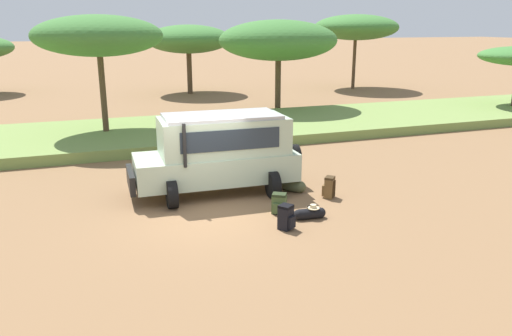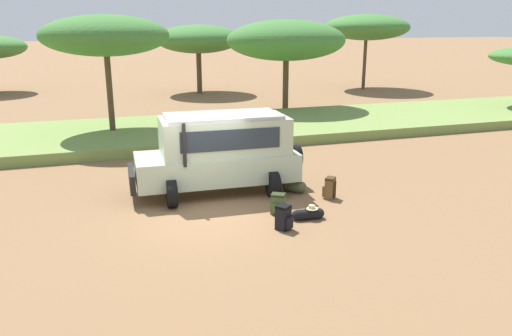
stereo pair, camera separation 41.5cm
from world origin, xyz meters
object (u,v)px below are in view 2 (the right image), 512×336
at_px(acacia_tree_left_mid, 105,36).
at_px(acacia_tree_centre_back, 198,39).
at_px(backpack_cluster_center, 330,188).
at_px(duffel_bag_low_black_case, 308,214).
at_px(backpack_beside_front_wheel, 278,204).
at_px(backpack_near_rear_wheel, 284,218).
at_px(acacia_tree_right_mid, 286,40).
at_px(safari_vehicle, 220,151).
at_px(duffel_bag_soft_canvas, 294,186).
at_px(acacia_tree_far_right, 367,27).

xyz_separation_m(acacia_tree_left_mid, acacia_tree_centre_back, (7.00, 14.35, -0.58)).
xyz_separation_m(backpack_cluster_center, duffel_bag_low_black_case, (-1.29, -1.35, -0.17)).
height_order(backpack_cluster_center, duffel_bag_low_black_case, backpack_cluster_center).
distance_m(backpack_beside_front_wheel, backpack_near_rear_wheel, 1.11).
height_order(backpack_near_rear_wheel, acacia_tree_left_mid, acacia_tree_left_mid).
distance_m(acacia_tree_centre_back, acacia_tree_right_mid, 11.05).
bearing_deg(acacia_tree_left_mid, acacia_tree_right_mid, 20.52).
relative_size(safari_vehicle, backpack_cluster_center, 8.22).
relative_size(backpack_beside_front_wheel, acacia_tree_centre_back, 0.09).
height_order(safari_vehicle, backpack_cluster_center, safari_vehicle).
height_order(backpack_near_rear_wheel, duffel_bag_soft_canvas, backpack_near_rear_wheel).
relative_size(backpack_near_rear_wheel, acacia_tree_right_mid, 0.10).
distance_m(backpack_beside_front_wheel, acacia_tree_centre_back, 25.77).
height_order(safari_vehicle, acacia_tree_far_right, acacia_tree_far_right).
bearing_deg(safari_vehicle, duffel_bag_low_black_case, -60.94).
relative_size(backpack_cluster_center, backpack_near_rear_wheel, 1.02).
bearing_deg(backpack_near_rear_wheel, acacia_tree_left_mid, 106.78).
height_order(duffel_bag_low_black_case, acacia_tree_right_mid, acacia_tree_right_mid).
bearing_deg(duffel_bag_low_black_case, acacia_tree_right_mid, 70.92).
bearing_deg(duffel_bag_soft_canvas, acacia_tree_far_right, 55.77).
height_order(safari_vehicle, acacia_tree_right_mid, acacia_tree_right_mid).
height_order(safari_vehicle, acacia_tree_left_mid, acacia_tree_left_mid).
distance_m(backpack_near_rear_wheel, acacia_tree_right_mid, 17.30).
xyz_separation_m(backpack_beside_front_wheel, backpack_near_rear_wheel, (-0.25, -1.08, 0.04)).
bearing_deg(safari_vehicle, acacia_tree_centre_back, 79.74).
relative_size(safari_vehicle, acacia_tree_right_mid, 0.80).
height_order(backpack_beside_front_wheel, acacia_tree_right_mid, acacia_tree_right_mid).
distance_m(safari_vehicle, backpack_beside_front_wheel, 2.75).
xyz_separation_m(safari_vehicle, backpack_near_rear_wheel, (0.78, -3.41, -0.98)).
xyz_separation_m(backpack_near_rear_wheel, acacia_tree_centre_back, (3.37, 26.39, 3.67)).
height_order(duffel_bag_low_black_case, acacia_tree_left_mid, acacia_tree_left_mid).
relative_size(acacia_tree_left_mid, acacia_tree_right_mid, 0.81).
height_order(backpack_beside_front_wheel, backpack_cluster_center, backpack_cluster_center).
bearing_deg(acacia_tree_far_right, duffel_bag_soft_canvas, -124.23).
height_order(backpack_cluster_center, duffel_bag_soft_canvas, backpack_cluster_center).
height_order(backpack_cluster_center, acacia_tree_far_right, acacia_tree_far_right).
bearing_deg(acacia_tree_right_mid, backpack_cluster_center, -106.01).
height_order(safari_vehicle, duffel_bag_soft_canvas, safari_vehicle).
xyz_separation_m(safari_vehicle, acacia_tree_right_mid, (6.94, 12.29, 2.88)).
distance_m(safari_vehicle, duffel_bag_soft_canvas, 2.55).
distance_m(backpack_cluster_center, duffel_bag_soft_canvas, 1.18).
height_order(safari_vehicle, duffel_bag_low_black_case, safari_vehicle).
xyz_separation_m(backpack_cluster_center, backpack_near_rear_wheel, (-2.16, -1.78, -0.00)).
distance_m(backpack_beside_front_wheel, acacia_tree_far_right, 29.11).
height_order(backpack_beside_front_wheel, duffel_bag_soft_canvas, backpack_beside_front_wheel).
xyz_separation_m(acacia_tree_left_mid, acacia_tree_right_mid, (9.79, 3.66, -0.39)).
bearing_deg(duffel_bag_soft_canvas, backpack_cluster_center, -48.34).
bearing_deg(acacia_tree_centre_back, backpack_cluster_center, -92.82).
height_order(backpack_near_rear_wheel, acacia_tree_far_right, acacia_tree_far_right).
xyz_separation_m(duffel_bag_soft_canvas, acacia_tree_far_right, (15.09, 22.18, 4.62)).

